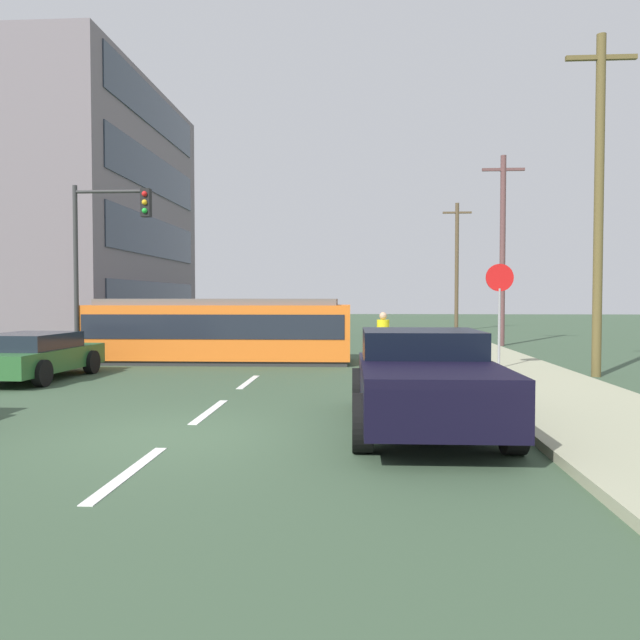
% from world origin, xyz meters
% --- Properties ---
extents(ground_plane, '(120.00, 120.00, 0.00)m').
position_xyz_m(ground_plane, '(0.00, 10.00, 0.00)').
color(ground_plane, '#384E38').
extents(sidewalk_curb_right, '(3.20, 36.00, 0.14)m').
position_xyz_m(sidewalk_curb_right, '(6.80, 6.00, 0.07)').
color(sidewalk_curb_right, '#9FA080').
rests_on(sidewalk_curb_right, ground).
extents(lane_stripe_0, '(0.16, 2.40, 0.01)m').
position_xyz_m(lane_stripe_0, '(0.00, -2.00, 0.01)').
color(lane_stripe_0, silver).
rests_on(lane_stripe_0, ground).
extents(lane_stripe_1, '(0.16, 2.40, 0.01)m').
position_xyz_m(lane_stripe_1, '(0.00, 2.00, 0.01)').
color(lane_stripe_1, silver).
rests_on(lane_stripe_1, ground).
extents(lane_stripe_2, '(0.16, 2.40, 0.01)m').
position_xyz_m(lane_stripe_2, '(0.00, 6.00, 0.01)').
color(lane_stripe_2, silver).
rests_on(lane_stripe_2, ground).
extents(lane_stripe_3, '(0.16, 2.40, 0.01)m').
position_xyz_m(lane_stripe_3, '(0.00, 16.62, 0.01)').
color(lane_stripe_3, silver).
rests_on(lane_stripe_3, ground).
extents(lane_stripe_4, '(0.16, 2.40, 0.01)m').
position_xyz_m(lane_stripe_4, '(0.00, 22.62, 0.01)').
color(lane_stripe_4, silver).
rests_on(lane_stripe_4, ground).
extents(corner_building, '(14.82, 15.02, 12.80)m').
position_xyz_m(corner_building, '(-14.96, 21.95, 6.40)').
color(corner_building, slate).
rests_on(corner_building, ground).
extents(streetcar_tram, '(8.41, 2.67, 2.05)m').
position_xyz_m(streetcar_tram, '(-1.75, 10.62, 1.06)').
color(streetcar_tram, orange).
rests_on(streetcar_tram, ground).
extents(city_bus, '(2.63, 5.10, 1.95)m').
position_xyz_m(city_bus, '(-1.37, 20.26, 1.11)').
color(city_bus, '#35547D').
rests_on(city_bus, ground).
extents(pedestrian_crossing, '(0.51, 0.36, 1.67)m').
position_xyz_m(pedestrian_crossing, '(3.42, 8.87, 0.94)').
color(pedestrian_crossing, navy).
rests_on(pedestrian_crossing, ground).
extents(pickup_truck_parked, '(2.33, 5.02, 1.55)m').
position_xyz_m(pickup_truck_parked, '(3.76, 0.73, 0.80)').
color(pickup_truck_parked, black).
rests_on(pickup_truck_parked, ground).
extents(parked_sedan_mid, '(2.18, 4.26, 1.19)m').
position_xyz_m(parked_sedan_mid, '(-5.57, 6.13, 0.62)').
color(parked_sedan_mid, '#2B5F2E').
rests_on(parked_sedan_mid, ground).
extents(parked_sedan_far, '(2.02, 4.20, 1.19)m').
position_xyz_m(parked_sedan_far, '(-5.69, 14.58, 0.62)').
color(parked_sedan_far, black).
rests_on(parked_sedan_far, ground).
extents(stop_sign, '(0.76, 0.07, 2.88)m').
position_xyz_m(stop_sign, '(6.59, 8.30, 2.19)').
color(stop_sign, gray).
rests_on(stop_sign, sidewalk_curb_right).
extents(traffic_light_mast, '(2.40, 0.33, 5.49)m').
position_xyz_m(traffic_light_mast, '(-4.99, 9.27, 3.78)').
color(traffic_light_mast, '#333333').
rests_on(traffic_light_mast, ground).
extents(utility_pole_near, '(1.80, 0.24, 8.91)m').
position_xyz_m(utility_pole_near, '(8.97, 7.62, 4.64)').
color(utility_pole_near, brown).
rests_on(utility_pole_near, ground).
extents(utility_pole_mid, '(1.80, 0.24, 8.18)m').
position_xyz_m(utility_pole_mid, '(8.88, 18.21, 4.27)').
color(utility_pole_mid, brown).
rests_on(utility_pole_mid, ground).
extents(utility_pole_far, '(1.80, 0.24, 8.04)m').
position_xyz_m(utility_pole_far, '(8.86, 30.74, 4.20)').
color(utility_pole_far, brown).
rests_on(utility_pole_far, ground).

